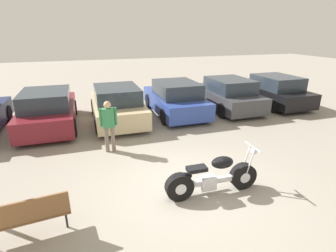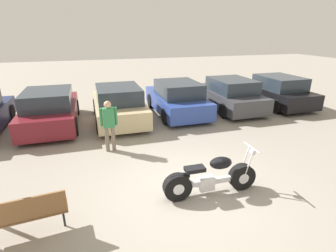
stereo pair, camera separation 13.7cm
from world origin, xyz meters
The scene contains 9 objects.
ground_plane centered at (0.00, 0.00, 0.00)m, with size 60.00×60.00×0.00m, color gray.
motorcycle centered at (0.38, -0.37, 0.41)m, with size 2.21×0.62×1.05m.
parked_car_maroon centered at (-3.52, 5.49, 0.68)m, with size 1.95×4.16×1.45m.
parked_car_champagne centered at (-0.93, 5.45, 0.68)m, with size 1.95×4.16×1.45m.
parked_car_blue centered at (1.65, 5.68, 0.68)m, with size 1.95×4.16×1.45m.
parked_car_dark_grey centered at (4.24, 5.68, 0.68)m, with size 1.95×4.16×1.45m.
parked_car_black centered at (6.82, 5.67, 0.68)m, with size 1.95×4.16×1.45m.
park_bench centered at (-3.32, -0.68, 0.54)m, with size 1.48×0.55×0.89m.
person_standing centered at (-1.55, 2.61, 0.94)m, with size 0.52×0.21×1.59m.
Camera 2 is at (-2.00, -4.98, 3.53)m, focal length 28.00 mm.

